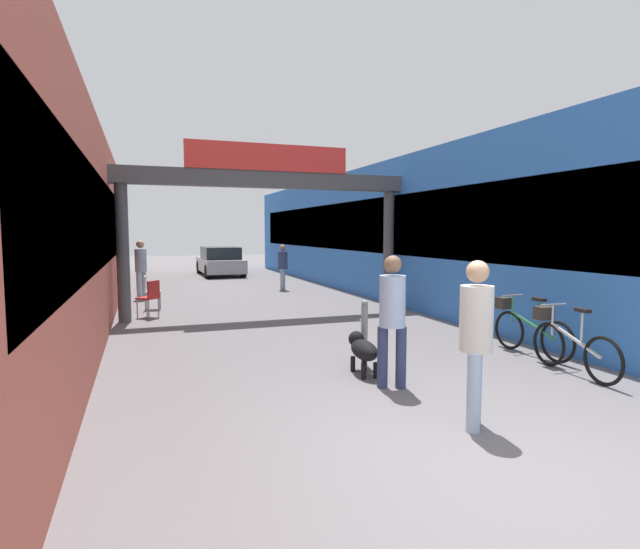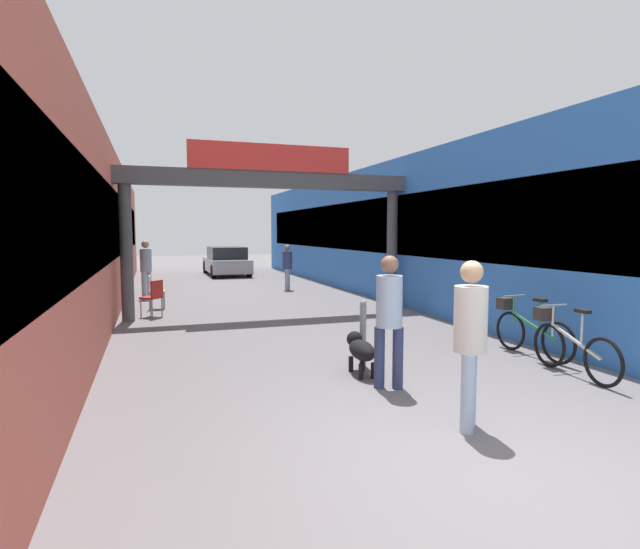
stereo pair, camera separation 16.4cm
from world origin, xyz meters
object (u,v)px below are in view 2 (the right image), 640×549
at_px(cafe_chair_aluminium_farther, 154,289).
at_px(parked_car_silver, 227,261).
at_px(pedestrian_elderly_walking, 287,264).
at_px(pedestrian_companion, 470,333).
at_px(cafe_chair_red_nearer, 154,295).
at_px(pedestrian_with_dog, 389,313).
at_px(dog_on_leash, 360,349).
at_px(bicycle_green_second, 528,329).
at_px(bicycle_silver_nearest, 569,344).
at_px(bollard_post_metal, 363,333).
at_px(pedestrian_carrying_crate, 146,265).

distance_m(cafe_chair_aluminium_farther, parked_car_silver, 10.31).
height_order(pedestrian_elderly_walking, parked_car_silver, pedestrian_elderly_walking).
distance_m(pedestrian_companion, cafe_chair_red_nearer, 8.77).
xyz_separation_m(pedestrian_with_dog, cafe_chair_aluminium_farther, (-2.90, 8.02, -0.46)).
xyz_separation_m(pedestrian_with_dog, pedestrian_companion, (0.18, -1.49, 0.01)).
distance_m(pedestrian_companion, dog_on_leash, 2.33).
bearing_deg(pedestrian_companion, pedestrian_elderly_walking, 83.74).
xyz_separation_m(bicycle_green_second, parked_car_silver, (-2.61, 16.94, 0.21)).
distance_m(pedestrian_companion, bicycle_green_second, 3.70).
distance_m(bicycle_silver_nearest, cafe_chair_red_nearer, 8.96).
bearing_deg(bicycle_silver_nearest, dog_on_leash, 161.12).
bearing_deg(pedestrian_with_dog, cafe_chair_aluminium_farther, 109.91).
distance_m(pedestrian_elderly_walking, cafe_chair_aluminium_farther, 5.42).
distance_m(pedestrian_with_dog, bicycle_silver_nearest, 2.81).
bearing_deg(cafe_chair_aluminium_farther, bicycle_silver_nearest, -55.64).
distance_m(cafe_chair_red_nearer, parked_car_silver, 11.56).
distance_m(bollard_post_metal, parked_car_silver, 16.71).
relative_size(dog_on_leash, parked_car_silver, 0.20).
bearing_deg(bollard_post_metal, dog_on_leash, -118.44).
xyz_separation_m(cafe_chair_aluminium_farther, parked_car_silver, (3.28, 9.78, 0.10)).
xyz_separation_m(dog_on_leash, parked_car_silver, (0.47, 17.07, 0.28)).
bearing_deg(bollard_post_metal, cafe_chair_red_nearer, 118.15).
relative_size(bicycle_green_second, bollard_post_metal, 1.66).
xyz_separation_m(pedestrian_carrying_crate, cafe_chair_red_nearer, (0.20, -3.55, -0.49)).
bearing_deg(parked_car_silver, pedestrian_elderly_walking, -80.03).
height_order(pedestrian_elderly_walking, cafe_chair_aluminium_farther, pedestrian_elderly_walking).
distance_m(bicycle_silver_nearest, cafe_chair_aluminium_farther, 10.01).
xyz_separation_m(pedestrian_elderly_walking, bollard_post_metal, (-1.45, -9.98, -0.39)).
xyz_separation_m(pedestrian_carrying_crate, cafe_chair_aluminium_farther, (0.20, -2.24, -0.49)).
distance_m(pedestrian_elderly_walking, dog_on_leash, 10.49).
bearing_deg(pedestrian_elderly_walking, pedestrian_carrying_crate, -170.14).
relative_size(pedestrian_elderly_walking, cafe_chair_red_nearer, 1.79).
bearing_deg(cafe_chair_aluminium_farther, pedestrian_elderly_walking, 34.39).
distance_m(bicycle_silver_nearest, bollard_post_metal, 2.96).
bearing_deg(bicycle_green_second, parked_car_silver, 98.75).
relative_size(dog_on_leash, bicycle_silver_nearest, 0.47).
bearing_deg(parked_car_silver, bicycle_silver_nearest, -82.52).
height_order(bicycle_green_second, cafe_chair_red_nearer, bicycle_green_second).
relative_size(pedestrian_companion, bicycle_green_second, 1.04).
distance_m(pedestrian_carrying_crate, bicycle_green_second, 11.22).
xyz_separation_m(pedestrian_companion, pedestrian_elderly_walking, (1.38, 12.56, -0.11)).
relative_size(pedestrian_with_dog, bollard_post_metal, 1.71).
relative_size(bicycle_silver_nearest, parked_car_silver, 0.42).
relative_size(pedestrian_companion, parked_car_silver, 0.44).
bearing_deg(pedestrian_elderly_walking, bollard_post_metal, -98.29).
bearing_deg(bicycle_green_second, pedestrian_elderly_walking, 97.94).
xyz_separation_m(pedestrian_with_dog, bicycle_silver_nearest, (2.75, -0.25, -0.57)).
xyz_separation_m(bollard_post_metal, parked_car_silver, (0.27, 16.70, 0.12)).
height_order(bicycle_silver_nearest, cafe_chair_aluminium_farther, bicycle_silver_nearest).
bearing_deg(bicycle_green_second, pedestrian_carrying_crate, 122.91).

